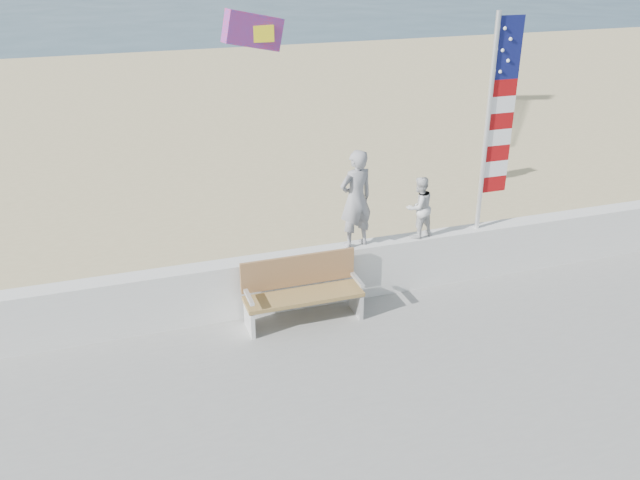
# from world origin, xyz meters

# --- Properties ---
(ground) EXTENTS (220.00, 220.00, 0.00)m
(ground) POSITION_xyz_m (0.00, 0.00, 0.00)
(ground) COLOR #2A4354
(ground) RESTS_ON ground
(sand) EXTENTS (90.00, 40.00, 0.08)m
(sand) POSITION_xyz_m (0.00, 9.00, 0.04)
(sand) COLOR tan
(sand) RESTS_ON ground
(seawall) EXTENTS (30.00, 0.35, 0.90)m
(seawall) POSITION_xyz_m (0.00, 2.00, 0.63)
(seawall) COLOR silver
(seawall) RESTS_ON boardwalk
(adult) EXTENTS (0.65, 0.50, 1.58)m
(adult) POSITION_xyz_m (0.85, 2.00, 1.87)
(adult) COLOR gray
(adult) RESTS_ON seawall
(child) EXTENTS (0.58, 0.50, 1.02)m
(child) POSITION_xyz_m (1.95, 2.00, 1.59)
(child) COLOR silver
(child) RESTS_ON seawall
(bench) EXTENTS (1.80, 0.57, 1.00)m
(bench) POSITION_xyz_m (-0.18, 1.55, 0.69)
(bench) COLOR #9C7C44
(bench) RESTS_ON boardwalk
(flag) EXTENTS (0.50, 0.08, 3.50)m
(flag) POSITION_xyz_m (3.18, 2.00, 2.99)
(flag) COLOR silver
(flag) RESTS_ON seawall
(parafoil_kite) EXTENTS (1.16, 0.46, 0.77)m
(parafoil_kite) POSITION_xyz_m (0.06, 5.07, 4.03)
(parafoil_kite) COLOR red
(parafoil_kite) RESTS_ON ground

